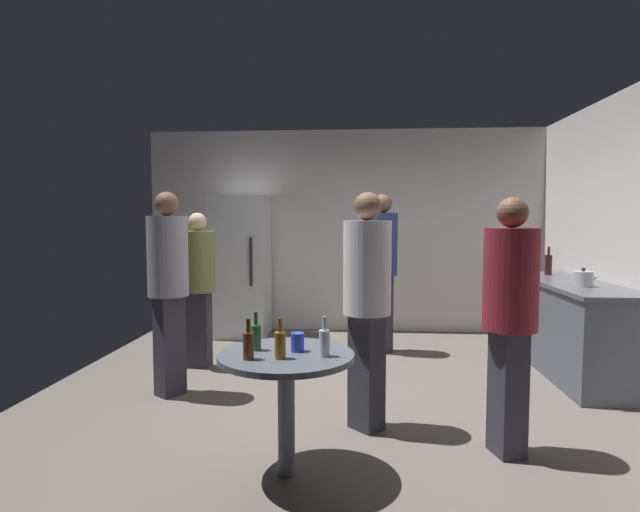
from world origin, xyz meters
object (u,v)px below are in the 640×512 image
Objects in this scene: plastic_cup_blue at (298,342)px; beer_bottle_amber at (280,344)px; person_in_navy_shirt at (382,260)px; person_in_olive_shirt at (198,278)px; beer_bottle_brown at (248,345)px; beer_bottle_green at (256,336)px; wine_bottle_on_counter at (548,264)px; kettle at (583,279)px; person_in_gray_shirt at (168,277)px; beer_bottle_clear at (325,342)px; person_in_white_shirt at (367,292)px; refrigerator at (241,266)px; foreground_table at (286,371)px; person_in_maroon_shirt at (510,306)px.

beer_bottle_amber is at bearing -115.40° from plastic_cup_blue.
person_in_navy_shirt reaches higher than person_in_olive_shirt.
person_in_navy_shirt is (0.70, 2.99, 0.24)m from beer_bottle_amber.
beer_bottle_brown is 0.20m from beer_bottle_green.
wine_bottle_on_counter reaches higher than beer_bottle_amber.
wine_bottle_on_counter reaches higher than kettle.
person_in_gray_shirt reaches higher than beer_bottle_amber.
beer_bottle_green is at bearing 89.60° from beer_bottle_brown.
beer_bottle_clear is (-2.27, -2.91, -0.20)m from wine_bottle_on_counter.
beer_bottle_brown is 1.10m from person_in_white_shirt.
refrigerator is 3.88m from beer_bottle_clear.
beer_bottle_green is (-2.65, -1.83, -0.15)m from kettle.
foreground_table is 1.82m from person_in_gray_shirt.
wine_bottle_on_counter is (0.04, 0.98, 0.05)m from kettle.
beer_bottle_clear is (0.23, -0.05, 0.19)m from foreground_table.
kettle is (3.57, -1.70, 0.07)m from refrigerator.
person_in_navy_shirt reaches higher than beer_bottle_brown.
person_in_white_shirt is at bearing -133.19° from wine_bottle_on_counter.
beer_bottle_clear is at bearing -23.81° from person_in_navy_shirt.
refrigerator reaches higher than person_in_maroon_shirt.
wine_bottle_on_counter is 0.18× the size of person_in_white_shirt.
person_in_white_shirt reaches higher than plastic_cup_blue.
beer_bottle_amber is 0.18m from beer_bottle_brown.
beer_bottle_green is at bearing 163.47° from foreground_table.
foreground_table is at bearing 37.61° from beer_bottle_brown.
refrigerator is at bearing 103.79° from beer_bottle_brown.
foreground_table is (-2.46, -1.89, -0.34)m from kettle.
person_in_navy_shirt is at bearing 150.90° from kettle.
beer_bottle_brown is (-2.69, -3.01, -0.20)m from wine_bottle_on_counter.
beer_bottle_amber is (-2.52, -2.98, -0.20)m from wine_bottle_on_counter.
person_in_white_shirt is at bearing -20.42° from person_in_navy_shirt.
person_in_navy_shirt is 1.14× the size of person_in_olive_shirt.
person_in_navy_shirt reaches higher than wine_bottle_on_counter.
refrigerator reaches higher than person_in_white_shirt.
person_in_maroon_shirt is at bearing 59.04° from person_in_olive_shirt.
beer_bottle_green is (-2.69, -2.81, -0.20)m from wine_bottle_on_counter.
refrigerator is 7.83× the size of beer_bottle_brown.
person_in_olive_shirt is at bearing 123.27° from beer_bottle_clear.
person_in_white_shirt reaches higher than wine_bottle_on_counter.
person_in_olive_shirt is at bearing -85.33° from person_in_white_shirt.
refrigerator is 3.76m from foreground_table.
foreground_table is at bearing 32.69° from person_in_olive_shirt.
foreground_table is at bearing -28.43° from person_in_navy_shirt.
person_in_gray_shirt is at bearing 136.50° from beer_bottle_clear.
kettle is at bearing -92.26° from wine_bottle_on_counter.
beer_bottle_amber is at bearing -141.03° from kettle.
person_in_maroon_shirt is (1.32, 0.33, 0.18)m from plastic_cup_blue.
beer_bottle_brown is 2.50m from person_in_olive_shirt.
person_in_white_shirt is at bearing -149.37° from kettle.
person_in_white_shirt is (1.59, -2.87, 0.10)m from refrigerator.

